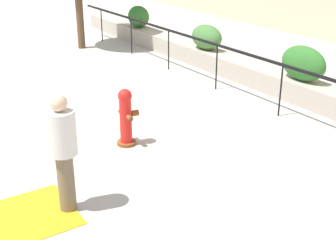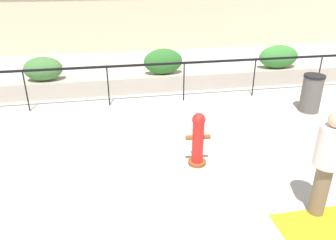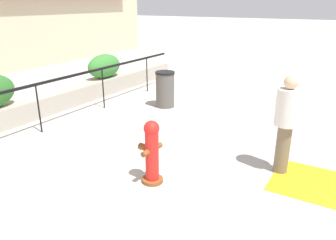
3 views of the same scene
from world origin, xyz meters
name	(u,v)px [view 3 (image 3 of 3)]	position (x,y,z in m)	size (l,w,h in m)	color
hedge_bush_3	(104,66)	(5.61, 6.00, 0.88)	(1.34, 0.70, 0.75)	#387F33
fire_hydrant	(152,151)	(1.62, 1.49, 0.55)	(0.48, 0.44, 1.08)	brown
pedestrian	(286,119)	(3.07, -0.25, 0.99)	(0.56, 0.56, 1.73)	brown
tactile_warning_pad	(312,183)	(2.94, -0.80, 0.01)	(1.25, 1.25, 0.01)	gold
trash_bin	(165,89)	(5.29, 3.50, 0.51)	(0.55, 0.55, 1.01)	#56514C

